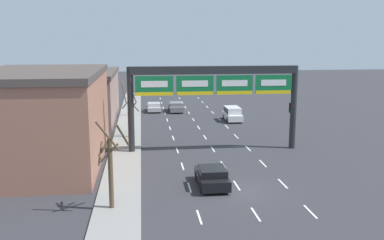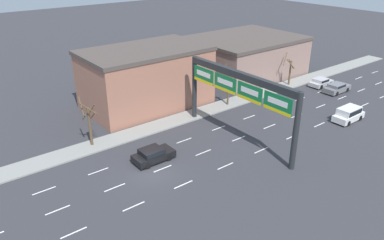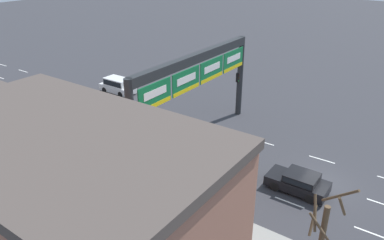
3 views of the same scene
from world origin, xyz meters
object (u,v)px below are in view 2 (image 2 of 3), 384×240
at_px(sign_gantry, 239,89).
at_px(tree_bare_second, 89,122).
at_px(tree_bare_closest, 228,86).
at_px(suv_white, 349,114).
at_px(car_silver, 321,82).
at_px(traffic_light_near_gantry, 294,139).
at_px(tree_bare_third, 290,70).
at_px(car_black, 153,154).
at_px(car_grey, 337,88).

distance_m(sign_gantry, tree_bare_second, 15.67).
bearing_deg(tree_bare_closest, tree_bare_second, -91.83).
bearing_deg(sign_gantry, suv_white, 71.36).
distance_m(car_silver, tree_bare_second, 35.35).
height_order(sign_gantry, car_silver, sign_gantry).
bearing_deg(suv_white, sign_gantry, -108.64).
relative_size(suv_white, car_silver, 1.07).
height_order(sign_gantry, traffic_light_near_gantry, sign_gantry).
bearing_deg(tree_bare_third, suv_white, -19.79).
distance_m(traffic_light_near_gantry, tree_bare_second, 20.30).
distance_m(sign_gantry, car_silver, 23.25).
height_order(car_silver, traffic_light_near_gantry, traffic_light_near_gantry).
distance_m(car_black, traffic_light_near_gantry, 13.39).
bearing_deg(car_silver, suv_white, -40.80).
height_order(car_silver, tree_bare_second, tree_bare_second).
xyz_separation_m(car_grey, tree_bare_closest, (-5.98, -15.76, 2.01)).
bearing_deg(traffic_light_near_gantry, sign_gantry, -178.75).
distance_m(car_black, tree_bare_second, 7.68).
height_order(car_grey, traffic_light_near_gantry, traffic_light_near_gantry).
relative_size(suv_white, tree_bare_third, 0.90).
xyz_separation_m(sign_gantry, car_silver, (-4.76, 22.17, -5.17)).
relative_size(car_silver, traffic_light_near_gantry, 0.92).
height_order(traffic_light_near_gantry, tree_bare_third, tree_bare_third).
bearing_deg(traffic_light_near_gantry, car_grey, 112.57).
height_order(tree_bare_second, tree_bare_third, tree_bare_second).
bearing_deg(tree_bare_closest, car_silver, 79.75).
bearing_deg(car_silver, traffic_light_near_gantry, -61.48).
xyz_separation_m(sign_gantry, tree_bare_second, (-8.31, -12.94, -3.04)).
bearing_deg(tree_bare_third, tree_bare_closest, -88.81).
bearing_deg(traffic_light_near_gantry, tree_bare_third, 129.51).
xyz_separation_m(suv_white, car_silver, (-9.48, 8.18, -0.29)).
relative_size(tree_bare_second, tree_bare_third, 1.15).
bearing_deg(suv_white, traffic_light_near_gantry, -79.83).
bearing_deg(sign_gantry, tree_bare_second, -122.71).
xyz_separation_m(suv_white, tree_bare_third, (-12.69, 4.56, 1.44)).
xyz_separation_m(tree_bare_second, tree_bare_third, (0.34, 31.49, -0.40)).
height_order(car_grey, car_silver, car_grey).
distance_m(sign_gantry, tree_bare_third, 20.48).
relative_size(sign_gantry, suv_white, 3.66).
distance_m(tree_bare_second, tree_bare_third, 31.49).
relative_size(sign_gantry, car_black, 3.79).
distance_m(traffic_light_near_gantry, tree_bare_third, 23.85).
xyz_separation_m(sign_gantry, tree_bare_closest, (-7.71, 5.87, -3.10)).
xyz_separation_m(sign_gantry, suv_white, (4.72, 13.99, -4.88)).
distance_m(traffic_light_near_gantry, tree_bare_closest, 15.97).
height_order(car_black, suv_white, suv_white).
bearing_deg(car_grey, tree_bare_second, -100.77).
relative_size(car_silver, tree_bare_second, 0.73).
bearing_deg(suv_white, car_silver, 139.20).
height_order(car_black, traffic_light_near_gantry, traffic_light_near_gantry).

